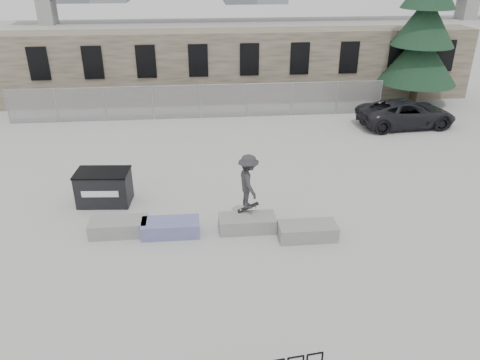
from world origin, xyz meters
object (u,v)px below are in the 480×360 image
spruce_tree (424,28)px  suv (406,113)px  planter_far_left (119,226)px  planter_center_right (247,223)px  dumpster (104,187)px  planter_offset (307,231)px  skateboarder (248,182)px  planter_center_left (171,227)px

spruce_tree → suv: size_ratio=2.10×
planter_far_left → planter_center_right: 4.53m
dumpster → spruce_tree: 21.90m
planter_center_right → spruce_tree: 19.68m
planter_offset → planter_center_right: bearing=160.2°
planter_far_left → planter_offset: bearing=-7.8°
skateboarder → suv: bearing=-55.8°
planter_center_left → skateboarder: size_ratio=0.92×
planter_offset → skateboarder: bearing=149.8°
planter_center_left → spruce_tree: spruce_tree is taller
planter_far_left → spruce_tree: bearing=40.1°
planter_center_left → dumpster: (-2.66, 2.58, 0.39)m
suv → planter_center_right: bearing=131.0°
planter_offset → suv: size_ratio=0.37×
planter_center_left → skateboarder: skateboarder is taller
suv → skateboarder: size_ratio=2.52×
planter_far_left → planter_center_left: (1.82, -0.22, 0.00)m
planter_far_left → planter_offset: (6.54, -0.90, 0.00)m
spruce_tree → planter_center_left: bearing=-136.3°
planter_center_right → planter_far_left: bearing=177.9°
planter_center_right → dumpster: bearing=154.8°
planter_center_left → dumpster: dumpster is taller
dumpster → skateboarder: (5.44, -2.12, 1.03)m
planter_center_right → skateboarder: size_ratio=0.92×
dumpster → planter_center_left: bearing=-39.3°
dumpster → spruce_tree: (17.87, 11.98, 4.10)m
dumpster → planter_far_left: bearing=-65.6°
skateboarder → planter_center_right: bearing=159.5°
planter_offset → dumpster: bearing=156.2°
planter_far_left → planter_center_right: (4.52, -0.17, 0.00)m
planter_far_left → skateboarder: bearing=2.9°
planter_far_left → suv: suv is taller
planter_offset → dumpster: size_ratio=0.93×
planter_offset → planter_center_left: bearing=171.9°
planter_center_right → suv: (10.15, 10.18, 0.47)m
dumpster → suv: size_ratio=0.39×
planter_offset → suv: (8.14, 10.90, 0.47)m
planter_far_left → spruce_tree: spruce_tree is taller
planter_offset → spruce_tree: 19.04m
planter_center_left → spruce_tree: 21.54m
planter_center_right → suv: bearing=45.1°
suv → skateboarder: (-10.08, -9.77, 0.95)m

